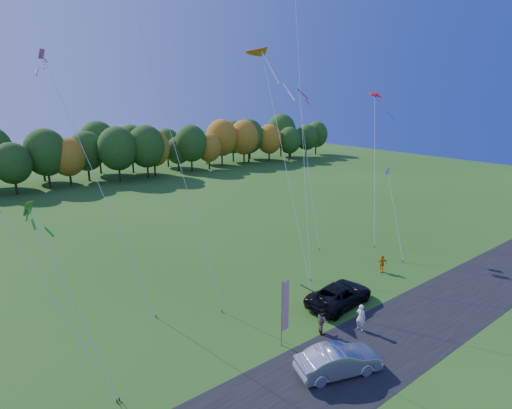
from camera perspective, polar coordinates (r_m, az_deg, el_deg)
ground at (r=27.59m, az=7.93°, el=-16.86°), size 160.00×160.00×0.00m
asphalt_strip at (r=25.44m, az=14.74°, el=-20.30°), size 90.00×6.00×0.01m
tree_line at (r=74.61m, az=-23.52°, el=2.62°), size 116.00×12.00×10.00m
black_suv at (r=30.09m, az=11.85°, el=-12.47°), size 5.79×3.10×1.55m
silver_sedan at (r=23.58m, az=11.67°, el=-20.98°), size 4.98×3.04×1.55m
person_tailgate_a at (r=27.40m, az=14.74°, el=-15.32°), size 0.50×0.70×1.78m
person_tailgate_b at (r=26.65m, az=9.50°, el=-16.06°), size 0.97×1.03×1.68m
person_east at (r=36.08m, az=17.54°, el=-8.05°), size 0.98×0.78×1.55m
feather_flag at (r=24.42m, az=4.10°, el=-14.16°), size 0.57×0.07×4.28m
kite_delta_blue at (r=28.19m, az=-14.11°, el=16.71°), size 5.24×10.09×31.84m
kite_parafoil_orange at (r=36.41m, az=6.48°, el=13.46°), size 8.79×11.22×27.50m
kite_delta_red at (r=29.60m, az=4.27°, el=5.83°), size 2.81×9.12×19.47m
kite_parafoil_rainbow at (r=44.44m, az=16.59°, el=5.42°), size 8.52×6.95×15.41m
kite_diamond_yellow at (r=22.39m, az=-27.44°, el=-11.20°), size 4.19×6.54×10.93m
kite_diamond_green at (r=21.83m, az=-24.58°, el=-12.76°), size 2.75×4.55×10.06m
kite_diamond_white at (r=40.74m, az=7.44°, el=5.57°), size 3.10×6.96×16.18m
kite_diamond_pink at (r=29.00m, az=-21.52°, el=2.58°), size 4.04×8.52×17.97m
kite_diamond_blue_low at (r=39.58m, az=19.24°, el=-1.34°), size 2.66×4.40×8.29m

